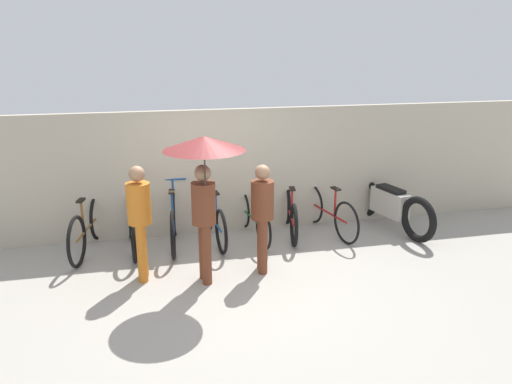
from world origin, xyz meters
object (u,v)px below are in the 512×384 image
object	(u,v)px
parked_bicycle_1	(131,227)
parked_bicycle_4	(253,217)
pedestrian_trailing	(262,211)
parked_bicycle_6	(328,211)
pedestrian_center	(204,168)
parked_bicycle_0	(88,227)
pedestrian_leading	(140,215)
parked_bicycle_5	(290,213)
parked_bicycle_3	(214,219)
motorcycle	(389,205)
parked_bicycle_2	(174,223)

from	to	relation	value
parked_bicycle_1	parked_bicycle_4	size ratio (longest dim) A/B	1.01
parked_bicycle_4	pedestrian_trailing	world-z (taller)	pedestrian_trailing
parked_bicycle_6	pedestrian_center	size ratio (longest dim) A/B	0.87
parked_bicycle_0	pedestrian_leading	world-z (taller)	pedestrian_leading
parked_bicycle_5	pedestrian_trailing	xyz separation A→B (m)	(-0.81, -1.30, 0.54)
pedestrian_center	parked_bicycle_0	bearing A→B (deg)	-48.54
pedestrian_center	parked_bicycle_6	bearing A→B (deg)	-153.55
parked_bicycle_3	pedestrian_center	world-z (taller)	pedestrian_center
parked_bicycle_4	pedestrian_leading	bearing A→B (deg)	116.66
pedestrian_leading	pedestrian_trailing	xyz separation A→B (m)	(1.67, -0.12, -0.03)
pedestrian_center	motorcycle	world-z (taller)	pedestrian_center
parked_bicycle_0	parked_bicycle_2	bearing A→B (deg)	-82.40
parked_bicycle_1	motorcycle	bearing A→B (deg)	-94.60
parked_bicycle_2	motorcycle	bearing A→B (deg)	-85.21
pedestrian_center	motorcycle	xyz separation A→B (m)	(3.41, 1.41, -1.20)
parked_bicycle_1	pedestrian_center	bearing A→B (deg)	-149.49
parked_bicycle_4	parked_bicycle_6	bearing A→B (deg)	-98.96
parked_bicycle_2	parked_bicycle_5	distance (m)	1.98
parked_bicycle_2	pedestrian_leading	world-z (taller)	pedestrian_leading
parked_bicycle_4	pedestrian_leading	distance (m)	2.24
parked_bicycle_0	parked_bicycle_1	xyz separation A→B (m)	(0.66, -0.07, -0.02)
parked_bicycle_2	pedestrian_trailing	world-z (taller)	pedestrian_trailing
parked_bicycle_5	motorcycle	bearing A→B (deg)	-83.33
parked_bicycle_0	motorcycle	size ratio (longest dim) A/B	0.85
parked_bicycle_3	pedestrian_center	size ratio (longest dim) A/B	0.86
parked_bicycle_5	pedestrian_trailing	bearing A→B (deg)	158.51
parked_bicycle_3	pedestrian_leading	distance (m)	1.73
parked_bicycle_1	parked_bicycle_2	distance (m)	0.66
parked_bicycle_0	parked_bicycle_3	distance (m)	1.97
pedestrian_center	parked_bicycle_4	bearing A→B (deg)	-128.60
pedestrian_leading	pedestrian_center	distance (m)	1.14
parked_bicycle_0	parked_bicycle_5	world-z (taller)	parked_bicycle_5
parked_bicycle_3	parked_bicycle_6	bearing A→B (deg)	-95.52
parked_bicycle_1	pedestrian_trailing	size ratio (longest dim) A/B	1.10
pedestrian_trailing	motorcycle	size ratio (longest dim) A/B	0.73
parked_bicycle_4	pedestrian_center	size ratio (longest dim) A/B	0.84
parked_bicycle_5	pedestrian_center	xyz separation A→B (m)	(-1.63, -1.53, 1.26)
parked_bicycle_3	parked_bicycle_5	size ratio (longest dim) A/B	1.02
parked_bicycle_1	parked_bicycle_5	bearing A→B (deg)	-92.44
parked_bicycle_1	pedestrian_center	xyz separation A→B (m)	(1.00, -1.46, 1.25)
parked_bicycle_4	parked_bicycle_5	xyz separation A→B (m)	(0.66, 0.01, 0.00)
parked_bicycle_1	motorcycle	xyz separation A→B (m)	(4.41, -0.04, 0.05)
parked_bicycle_2	pedestrian_leading	distance (m)	1.31
parked_bicycle_3	parked_bicycle_5	distance (m)	1.32
parked_bicycle_2	parked_bicycle_5	xyz separation A→B (m)	(1.98, 0.10, -0.03)
pedestrian_leading	motorcycle	world-z (taller)	pedestrian_leading
pedestrian_leading	pedestrian_center	size ratio (longest dim) A/B	0.79
parked_bicycle_4	parked_bicycle_3	bearing A→B (deg)	85.24
motorcycle	pedestrian_leading	bearing A→B (deg)	90.96
parked_bicycle_2	motorcycle	world-z (taller)	parked_bicycle_2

